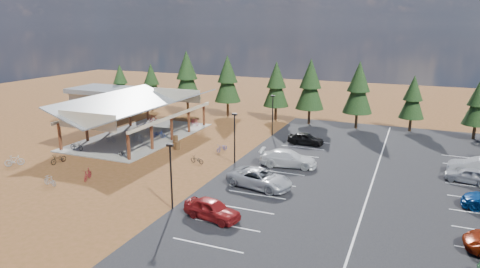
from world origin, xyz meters
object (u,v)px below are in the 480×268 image
lamp_post_1 (235,135)px  bike_3 (153,119)px  bike_pavilion (139,107)px  bike_1 (111,139)px  outbuilding (107,100)px  bike_4 (125,153)px  bike_16 (197,160)px  bike_5 (138,139)px  trash_bin_1 (175,139)px  bike_11 (88,174)px  bike_6 (158,134)px  car_2 (260,178)px  bike_7 (195,122)px  bike_13 (50,181)px  car_3 (288,158)px  lamp_post_0 (171,172)px  bike_0 (77,146)px  bike_2 (143,125)px  lamp_post_2 (273,112)px  car_9 (478,167)px  car_8 (469,175)px  bike_14 (222,148)px  bike_8 (59,159)px  car_4 (306,139)px  car_0 (212,209)px

lamp_post_1 → bike_3: lamp_post_1 is taller
bike_pavilion → bike_1: (-1.48, -3.78, -3.28)m
outbuilding → bike_1: outbuilding is taller
bike_4 → bike_16: (7.97, 1.24, -0.10)m
lamp_post_1 → bike_5: (-13.34, 2.16, -2.32)m
trash_bin_1 → bike_11: size_ratio=0.52×
bike_6 → car_2: size_ratio=0.32×
bike_5 → bike_7: (1.79, 10.64, -0.08)m
bike_13 → car_3: bearing=132.4°
lamp_post_0 → car_3: bearing=67.8°
bike_6 → bike_16: (9.04, -6.77, -0.18)m
bike_0 → bike_11: 10.13m
bike_pavilion → lamp_post_0: 22.69m
outbuilding → bike_1: size_ratio=7.47×
car_3 → outbuilding: bearing=58.8°
bike_5 → lamp_post_1: bearing=-87.7°
outbuilding → bike_16: size_ratio=7.25×
trash_bin_1 → bike_13: size_ratio=0.59×
lamp_post_1 → bike_2: 19.27m
car_2 → bike_pavilion: bearing=73.5°
lamp_post_2 → car_9: 23.38m
bike_1 → lamp_post_0: bearing=-126.1°
bike_3 → lamp_post_0: bearing=-131.9°
bike_7 → car_8: size_ratio=0.40×
bike_11 → bike_13: bike_11 is taller
lamp_post_1 → lamp_post_2: 12.00m
bike_14 → car_3: size_ratio=0.29×
bike_5 → bike_7: size_ratio=1.17×
car_2 → bike_16: bearing=76.4°
lamp_post_2 → bike_13: (-12.38, -23.94, -2.52)m
bike_pavilion → car_3: bike_pavilion is taller
trash_bin_1 → bike_13: (-2.94, -16.15, 0.01)m
trash_bin_1 → car_9: 31.73m
bike_8 → bike_7: bearing=81.0°
bike_11 → bike_14: (7.45, 12.75, -0.09)m
bike_11 → car_4: car_4 is taller
bike_7 → bike_11: bike_7 is taller
lamp_post_1 → bike_14: bearing=132.0°
bike_7 → bike_11: 22.37m
outbuilding → bike_14: 29.11m
bike_2 → bike_6: bearing=-140.8°
car_3 → bike_7: bearing=47.5°
lamp_post_2 → bike_2: bearing=-168.5°
bike_0 → bike_7: (6.36, 15.60, 0.01)m
bike_4 → bike_13: (-0.95, -9.14, -0.04)m
car_4 → car_0: bearing=178.8°
bike_2 → car_2: size_ratio=0.27×
bike_3 → bike_6: (5.22, -6.76, -0.06)m
bike_5 → car_9: bearing=-73.6°
bike_16 → car_2: (8.10, -3.74, 0.44)m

